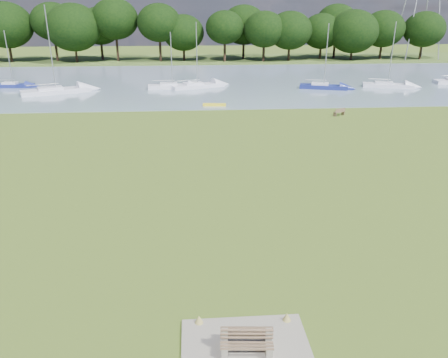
{
  "coord_description": "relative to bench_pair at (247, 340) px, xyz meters",
  "views": [
    {
      "loc": [
        -1.57,
        -25.05,
        10.4
      ],
      "look_at": [
        0.18,
        -2.0,
        1.33
      ],
      "focal_mm": 35.0,
      "sensor_mm": 36.0,
      "label": 1
    }
  ],
  "objects": [
    {
      "name": "sailboat_3",
      "position": [
        -0.7,
        50.31,
        0.03
      ],
      "size": [
        7.63,
        4.65,
        8.65
      ],
      "rotation": [
        0.0,
        0.0,
        0.38
      ],
      "color": "silver",
      "rests_on": "river"
    },
    {
      "name": "bench_pair",
      "position": [
        0.0,
        0.0,
        0.0
      ],
      "size": [
        1.76,
        1.12,
        0.91
      ],
      "rotation": [
        0.0,
        0.0,
        -0.08
      ],
      "color": "gray",
      "rests_on": "concrete_pad"
    },
    {
      "name": "river",
      "position": [
        -0.0,
        56.0,
        -0.47
      ],
      "size": [
        220.0,
        40.0,
        0.1
      ],
      "primitive_type": "cube",
      "color": "gray",
      "rests_on": "ground"
    },
    {
      "name": "sailboat_2",
      "position": [
        25.9,
        48.69,
        0.03
      ],
      "size": [
        6.98,
        3.84,
        8.69
      ],
      "rotation": [
        0.0,
        0.0,
        -0.31
      ],
      "color": "silver",
      "rests_on": "river"
    },
    {
      "name": "tree_line",
      "position": [
        -9.41,
        82.0,
        6.7
      ],
      "size": [
        125.32,
        9.99,
        12.09
      ],
      "color": "black",
      "rests_on": "far_bank"
    },
    {
      "name": "sailboat_1",
      "position": [
        -19.15,
        47.42,
        0.09
      ],
      "size": [
        8.8,
        5.58,
        10.76
      ],
      "rotation": [
        0.0,
        0.0,
        0.41
      ],
      "color": "silver",
      "rests_on": "river"
    },
    {
      "name": "kayak",
      "position": [
        1.07,
        38.0,
        -0.29
      ],
      "size": [
        2.66,
        0.9,
        0.26
      ],
      "primitive_type": "cube",
      "rotation": [
        0.0,
        0.0,
        -0.11
      ],
      "color": "yellow",
      "rests_on": "river"
    },
    {
      "name": "ground",
      "position": [
        -0.0,
        14.0,
        -0.47
      ],
      "size": [
        220.0,
        220.0,
        0.0
      ],
      "primitive_type": "plane",
      "color": "brown"
    },
    {
      "name": "sailboat_4",
      "position": [
        -26.34,
        52.51,
        0.03
      ],
      "size": [
        5.45,
        1.74,
        7.6
      ],
      "rotation": [
        0.0,
        0.0,
        -0.04
      ],
      "color": "navy",
      "rests_on": "river"
    },
    {
      "name": "riverbank_bench",
      "position": [
        13.71,
        32.36,
        -0.07
      ],
      "size": [
        1.34,
        0.9,
        0.8
      ],
      "rotation": [
        0.0,
        0.0,
        0.43
      ],
      "color": "brown",
      "rests_on": "ground"
    },
    {
      "name": "sailboat_6",
      "position": [
        -4.13,
        50.02,
        0.04
      ],
      "size": [
        6.77,
        2.26,
        7.41
      ],
      "rotation": [
        0.0,
        0.0,
        0.06
      ],
      "color": "silver",
      "rests_on": "river"
    },
    {
      "name": "sailboat_0",
      "position": [
        16.6,
        48.14,
        0.07
      ],
      "size": [
        6.67,
        3.78,
        8.49
      ],
      "rotation": [
        0.0,
        0.0,
        -0.33
      ],
      "color": "navy",
      "rests_on": "river"
    },
    {
      "name": "far_bank",
      "position": [
        -0.0,
        86.0,
        -0.47
      ],
      "size": [
        220.0,
        20.0,
        0.4
      ],
      "primitive_type": "cube",
      "color": "#4C6626",
      "rests_on": "ground"
    },
    {
      "name": "concrete_pad",
      "position": [
        -0.0,
        -0.0,
        -0.42
      ],
      "size": [
        4.2,
        3.2,
        0.1
      ],
      "primitive_type": "cube",
      "color": "gray",
      "rests_on": "ground"
    }
  ]
}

